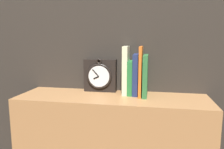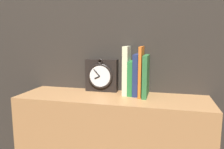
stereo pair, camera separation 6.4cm
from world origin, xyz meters
name	(u,v)px [view 2 (the right image)]	position (x,y,z in m)	size (l,w,h in m)	color
wall_back	(119,26)	(0.00, 0.17, 1.30)	(6.00, 0.05, 2.60)	#2D2823
clock	(102,75)	(-0.09, 0.10, 1.02)	(0.18, 0.07, 0.19)	black
book_slot0_cream	(127,70)	(0.06, 0.08, 1.06)	(0.03, 0.12, 0.26)	beige
book_slot1_green	(131,78)	(0.09, 0.08, 1.02)	(0.03, 0.12, 0.18)	#247235
book_slot2_navy	(137,75)	(0.12, 0.07, 1.04)	(0.03, 0.13, 0.22)	navy
book_slot3_orange	(141,71)	(0.14, 0.06, 1.06)	(0.01, 0.15, 0.26)	orange
book_slot4_green	(146,76)	(0.17, 0.06, 1.04)	(0.02, 0.16, 0.21)	#2C6836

